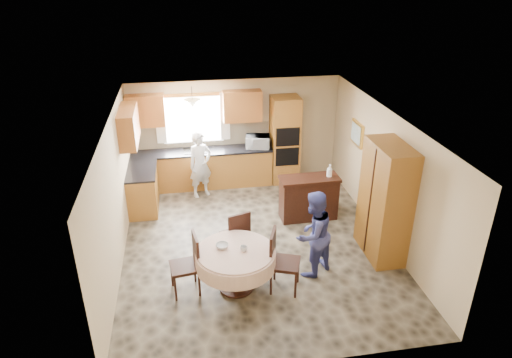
{
  "coord_description": "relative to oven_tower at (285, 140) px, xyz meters",
  "views": [
    {
      "loc": [
        -1.24,
        -7.35,
        4.95
      ],
      "look_at": [
        0.05,
        0.3,
        1.23
      ],
      "focal_mm": 32.0,
      "sensor_mm": 36.0,
      "label": 1
    }
  ],
  "objects": [
    {
      "name": "bowl_table",
      "position": [
        -1.9,
        -3.84,
        -0.28
      ],
      "size": [
        0.28,
        0.28,
        0.07
      ],
      "primitive_type": "imported",
      "rotation": [
        0.0,
        0.0,
        0.43
      ],
      "color": "#B2B2B2",
      "rests_on": "dining_table"
    },
    {
      "name": "cupboard",
      "position": [
        1.07,
        -3.37,
        0.02
      ],
      "size": [
        0.57,
        1.13,
        2.16
      ],
      "primitive_type": "cube",
      "color": "#C98135",
      "rests_on": "floor"
    },
    {
      "name": "pendant",
      "position": [
        -2.15,
        -0.19,
        1.06
      ],
      "size": [
        0.36,
        0.36,
        0.18
      ],
      "primitive_type": "cone",
      "rotation": [
        3.14,
        0.0,
        0.0
      ],
      "color": "beige",
      "rests_on": "ceiling"
    },
    {
      "name": "person_sink",
      "position": [
        -2.06,
        -0.49,
        -0.29
      ],
      "size": [
        0.66,
        0.57,
        1.54
      ],
      "primitive_type": "imported",
      "rotation": [
        0.0,
        0.0,
        0.43
      ],
      "color": "silver",
      "rests_on": "floor"
    },
    {
      "name": "backsplash",
      "position": [
        -2.0,
        0.3,
        0.12
      ],
      "size": [
        3.3,
        0.02,
        0.55
      ],
      "primitive_type": "cube",
      "color": "beige",
      "rests_on": "wall_back"
    },
    {
      "name": "space_heater",
      "position": [
        0.63,
        -1.59,
        -0.78
      ],
      "size": [
        0.45,
        0.35,
        0.56
      ],
      "primitive_type": "cube",
      "rotation": [
        0.0,
        0.0,
        -0.17
      ],
      "color": "black",
      "rests_on": "floor"
    },
    {
      "name": "chair_right",
      "position": [
        -0.99,
        -4.07,
        -0.46
      ],
      "size": [
        0.6,
        0.6,
        1.08
      ],
      "rotation": [
        0.0,
        0.0,
        1.22
      ],
      "color": "#34170E",
      "rests_on": "floor"
    },
    {
      "name": "person_dining",
      "position": [
        -0.35,
        -3.75,
        -0.28
      ],
      "size": [
        0.96,
        0.91,
        1.56
      ],
      "primitive_type": "imported",
      "rotation": [
        0.0,
        0.0,
        3.72
      ],
      "color": "#3B4082",
      "rests_on": "floor"
    },
    {
      "name": "base_cab_left",
      "position": [
        -3.35,
        -0.89,
        -0.62
      ],
      "size": [
        0.6,
        1.2,
        0.88
      ],
      "primitive_type": "cube",
      "color": "#C98135",
      "rests_on": "floor"
    },
    {
      "name": "sideboard",
      "position": [
        0.1,
        -1.89,
        -0.62
      ],
      "size": [
        1.24,
        0.53,
        0.88
      ],
      "primitive_type": "cube",
      "rotation": [
        0.0,
        0.0,
        0.02
      ],
      "color": "#34170E",
      "rests_on": "floor"
    },
    {
      "name": "wall_cab_left",
      "position": [
        -3.2,
        0.15,
        0.85
      ],
      "size": [
        0.85,
        0.33,
        0.72
      ],
      "primitive_type": "cube",
      "color": "#B55F2D",
      "rests_on": "wall_back"
    },
    {
      "name": "wall_left",
      "position": [
        -3.65,
        -2.69,
        0.19
      ],
      "size": [
        0.02,
        6.0,
        2.5
      ],
      "primitive_type": "cube",
      "color": "tan",
      "rests_on": "floor"
    },
    {
      "name": "wall_back",
      "position": [
        -1.15,
        0.31,
        0.19
      ],
      "size": [
        5.0,
        0.02,
        2.5
      ],
      "primitive_type": "cube",
      "color": "tan",
      "rests_on": "floor"
    },
    {
      "name": "bottle_sideboard",
      "position": [
        0.52,
        -1.89,
        -0.02
      ],
      "size": [
        0.13,
        0.13,
        0.32
      ],
      "primitive_type": "imported",
      "rotation": [
        0.0,
        0.0,
        -0.1
      ],
      "color": "silver",
      "rests_on": "sideboard"
    },
    {
      "name": "curtain_left",
      "position": [
        -2.9,
        0.24,
        0.59
      ],
      "size": [
        0.22,
        0.02,
        1.15
      ],
      "primitive_type": "cube",
      "color": "white",
      "rests_on": "wall_back"
    },
    {
      "name": "oven_upper",
      "position": [
        0.0,
        -0.31,
        0.19
      ],
      "size": [
        0.56,
        0.01,
        0.45
      ],
      "primitive_type": "cube",
      "color": "black",
      "rests_on": "oven_tower"
    },
    {
      "name": "ceiling",
      "position": [
        -1.15,
        -2.69,
        1.44
      ],
      "size": [
        5.0,
        6.0,
        0.01
      ],
      "primitive_type": "cube",
      "color": "white",
      "rests_on": "wall_back"
    },
    {
      "name": "base_cab_back",
      "position": [
        -2.0,
        0.01,
        -0.62
      ],
      "size": [
        3.3,
        0.6,
        0.88
      ],
      "primitive_type": "cube",
      "color": "#C98135",
      "rests_on": "floor"
    },
    {
      "name": "bowl_sideboard",
      "position": [
        -0.23,
        -1.89,
        -0.15
      ],
      "size": [
        0.24,
        0.24,
        0.05
      ],
      "primitive_type": "imported",
      "rotation": [
        0.0,
        0.0,
        -0.06
      ],
      "color": "#B2B2B2",
      "rests_on": "sideboard"
    },
    {
      "name": "wall_cab_right",
      "position": [
        -1.0,
        0.15,
        0.85
      ],
      "size": [
        0.9,
        0.33,
        0.72
      ],
      "primitive_type": "cube",
      "color": "#B55F2D",
      "rests_on": "wall_back"
    },
    {
      "name": "microwave",
      "position": [
        -0.67,
        -0.04,
        0.01
      ],
      "size": [
        0.62,
        0.48,
        0.31
      ],
      "primitive_type": "imported",
      "rotation": [
        0.0,
        0.0,
        -0.2
      ],
      "color": "silver",
      "rests_on": "counter_back"
    },
    {
      "name": "oven_tower",
      "position": [
        0.0,
        0.0,
        0.0
      ],
      "size": [
        0.66,
        0.62,
        2.12
      ],
      "primitive_type": "cube",
      "color": "#C98135",
      "rests_on": "floor"
    },
    {
      "name": "cup_table",
      "position": [
        -1.57,
        -3.99,
        -0.27
      ],
      "size": [
        0.13,
        0.13,
        0.09
      ],
      "primitive_type": "imported",
      "rotation": [
        0.0,
        0.0,
        0.11
      ],
      "color": "#B2B2B2",
      "rests_on": "dining_table"
    },
    {
      "name": "framed_picture",
      "position": [
        1.32,
        -1.2,
        0.52
      ],
      "size": [
        0.06,
        0.62,
        0.51
      ],
      "color": "gold",
      "rests_on": "wall_right"
    },
    {
      "name": "wall_cab_side",
      "position": [
        -3.48,
        -0.89,
        0.85
      ],
      "size": [
        0.33,
        1.2,
        0.72
      ],
      "primitive_type": "cube",
      "color": "#B55F2D",
      "rests_on": "wall_left"
    },
    {
      "name": "oven_lower",
      "position": [
        0.0,
        -0.31,
        -0.31
      ],
      "size": [
        0.56,
        0.01,
        0.45
      ],
      "primitive_type": "cube",
      "color": "black",
      "rests_on": "oven_tower"
    },
    {
      "name": "floor",
      "position": [
        -1.15,
        -2.69,
        -1.06
      ],
      "size": [
        5.0,
        6.0,
        0.01
      ],
      "primitive_type": "cube",
      "color": "#71644F",
      "rests_on": "ground"
    },
    {
      "name": "curtain_right",
      "position": [
        -1.4,
        0.24,
        0.59
      ],
      "size": [
        0.22,
        0.02,
        1.15
      ],
      "primitive_type": "cube",
      "color": "white",
      "rests_on": "wall_back"
    },
    {
      "name": "counter_back",
      "position": [
        -2.0,
        0.01,
        -0.16
      ],
      "size": [
        3.3,
        0.64,
        0.04
      ],
      "primitive_type": "cube",
      "color": "black",
      "rests_on": "base_cab_back"
    },
    {
      "name": "counter_left",
      "position": [
        -3.35,
        -0.89,
        -0.16
      ],
      "size": [
        0.64,
        1.2,
        0.04
      ],
      "primitive_type": "cube",
      "color": "black",
      "rests_on": "base_cab_left"
    },
    {
      "name": "window",
      "position": [
        -2.15,
        0.29,
        0.54
      ],
      "size": [
        1.4,
        0.03,
        1.1
      ],
      "primitive_type": "cube",
      "color": "white",
      "rests_on": "wall_back"
    },
    {
      "name": "chair_back",
      "position": [
        -1.58,
        -3.16,
        -0.5
      ],
      "size": [
        0.55,
        0.55,
        1.01
      ],
      "rotation": [
        0.0,
        0.0,
        3.45
      ],
      "color": "#34170E",
      "rests_on": "floor"
    },
    {
      "name": "dining_table",
      "position": [
        -1.7,
        -3.96,
        -0.48
      ],
      "size": [
        1.31,
        1.31,
        0.75
      ],
      "color": "#34170E",
      "rests_on": "floor"
    },
    {
      "name": "chair_left",
      "position": [
        -2.45,
        -3.88,
        -0.48
      ],
      "size": [
        0.51,
        0.51,
        1.04
      ],
      "rotation": [
        0.0,
        0.0,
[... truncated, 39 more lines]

